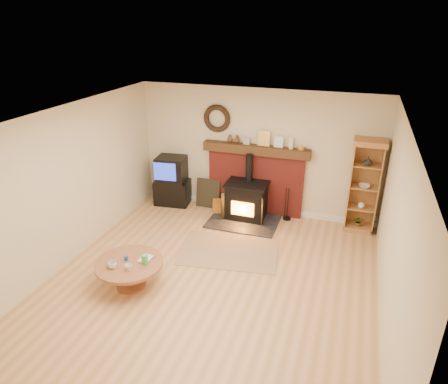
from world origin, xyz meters
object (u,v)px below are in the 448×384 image
(wood_stove, at_px, (246,202))
(tv_unit, at_px, (172,182))
(coffee_table, at_px, (129,267))
(curio_cabinet, at_px, (364,186))

(wood_stove, bearing_deg, tv_unit, 173.76)
(coffee_table, bearing_deg, tv_unit, 103.04)
(tv_unit, bearing_deg, curio_cabinet, 1.22)
(tv_unit, distance_m, curio_cabinet, 3.99)
(coffee_table, bearing_deg, curio_cabinet, 42.82)
(curio_cabinet, bearing_deg, tv_unit, -178.78)
(wood_stove, height_order, coffee_table, wood_stove)
(wood_stove, xyz_separation_m, tv_unit, (-1.75, 0.19, 0.14))
(wood_stove, height_order, curio_cabinet, curio_cabinet)
(tv_unit, height_order, coffee_table, tv_unit)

